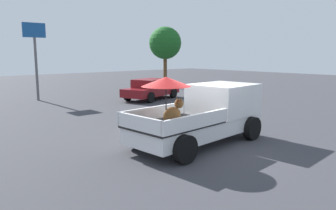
% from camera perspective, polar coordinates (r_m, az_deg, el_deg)
% --- Properties ---
extents(ground_plane, '(80.00, 80.00, 0.00)m').
position_cam_1_polar(ground_plane, '(10.84, 5.26, -6.83)').
color(ground_plane, '#38383D').
extents(pickup_truck_main, '(5.17, 2.54, 2.30)m').
position_cam_1_polar(pickup_truck_main, '(10.91, 6.64, -1.41)').
color(pickup_truck_main, black).
rests_on(pickup_truck_main, ground).
extents(parked_sedan_near, '(4.63, 2.93, 1.33)m').
position_cam_1_polar(parked_sedan_near, '(21.16, -3.04, 3.01)').
color(parked_sedan_near, black).
rests_on(parked_sedan_near, ground).
extents(motel_sign, '(1.40, 0.16, 4.87)m').
position_cam_1_polar(motel_sign, '(22.21, -22.41, 9.60)').
color(motel_sign, '#59595B').
rests_on(motel_sign, ground).
extents(tree_by_lot, '(2.83, 2.83, 5.31)m').
position_cam_1_polar(tree_by_lot, '(28.82, -0.51, 10.83)').
color(tree_by_lot, brown).
rests_on(tree_by_lot, ground).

